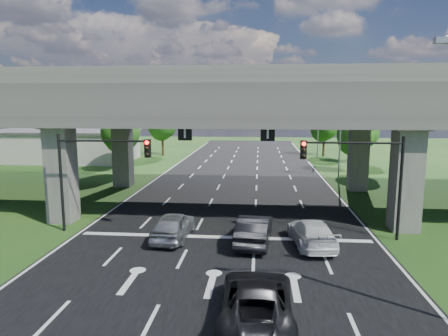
# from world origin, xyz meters

# --- Properties ---
(ground) EXTENTS (160.00, 160.00, 0.00)m
(ground) POSITION_xyz_m (0.00, 0.00, 0.00)
(ground) COLOR #193E14
(ground) RESTS_ON ground
(road) EXTENTS (18.00, 120.00, 0.03)m
(road) POSITION_xyz_m (0.00, 10.00, 0.01)
(road) COLOR black
(road) RESTS_ON ground
(overpass) EXTENTS (80.00, 15.00, 10.00)m
(overpass) POSITION_xyz_m (0.00, 12.00, 7.92)
(overpass) COLOR #363331
(overpass) RESTS_ON ground
(warehouse) EXTENTS (20.00, 10.00, 4.00)m
(warehouse) POSITION_xyz_m (-26.00, 35.00, 2.00)
(warehouse) COLOR #9E9E99
(warehouse) RESTS_ON ground
(signal_right) EXTENTS (5.76, 0.54, 6.00)m
(signal_right) POSITION_xyz_m (7.82, 3.94, 4.19)
(signal_right) COLOR black
(signal_right) RESTS_ON ground
(signal_left) EXTENTS (5.76, 0.54, 6.00)m
(signal_left) POSITION_xyz_m (-7.82, 3.94, 4.19)
(signal_left) COLOR black
(signal_left) RESTS_ON ground
(streetlight_far) EXTENTS (3.38, 0.25, 10.00)m
(streetlight_far) POSITION_xyz_m (10.10, 24.00, 5.85)
(streetlight_far) COLOR gray
(streetlight_far) RESTS_ON ground
(streetlight_beyond) EXTENTS (3.38, 0.25, 10.00)m
(streetlight_beyond) POSITION_xyz_m (10.10, 40.00, 5.85)
(streetlight_beyond) COLOR gray
(streetlight_beyond) RESTS_ON ground
(tree_left_near) EXTENTS (4.50, 4.50, 7.80)m
(tree_left_near) POSITION_xyz_m (-13.95, 26.00, 4.82)
(tree_left_near) COLOR black
(tree_left_near) RESTS_ON ground
(tree_left_mid) EXTENTS (3.91, 3.90, 6.76)m
(tree_left_mid) POSITION_xyz_m (-16.95, 34.00, 4.17)
(tree_left_mid) COLOR black
(tree_left_mid) RESTS_ON ground
(tree_left_far) EXTENTS (4.80, 4.80, 8.32)m
(tree_left_far) POSITION_xyz_m (-12.95, 42.00, 5.14)
(tree_left_far) COLOR black
(tree_left_far) RESTS_ON ground
(tree_right_near) EXTENTS (4.20, 4.20, 7.28)m
(tree_right_near) POSITION_xyz_m (13.05, 28.00, 4.50)
(tree_right_near) COLOR black
(tree_right_near) RESTS_ON ground
(tree_right_mid) EXTENTS (3.91, 3.90, 6.76)m
(tree_right_mid) POSITION_xyz_m (16.05, 36.00, 4.17)
(tree_right_mid) COLOR black
(tree_right_mid) RESTS_ON ground
(tree_right_far) EXTENTS (4.50, 4.50, 7.80)m
(tree_right_far) POSITION_xyz_m (12.05, 44.00, 4.82)
(tree_right_far) COLOR black
(tree_right_far) RESTS_ON ground
(car_silver) EXTENTS (2.07, 4.67, 1.56)m
(car_silver) POSITION_xyz_m (-2.87, 3.00, 0.81)
(car_silver) COLOR #B6BABE
(car_silver) RESTS_ON road
(car_dark) EXTENTS (2.18, 5.03, 1.61)m
(car_dark) POSITION_xyz_m (1.80, 2.58, 0.84)
(car_dark) COLOR black
(car_dark) RESTS_ON road
(car_white) EXTENTS (2.59, 5.16, 1.44)m
(car_white) POSITION_xyz_m (4.93, 2.55, 0.75)
(car_white) COLOR silver
(car_white) RESTS_ON road
(car_trailing) EXTENTS (2.54, 5.51, 1.53)m
(car_trailing) POSITION_xyz_m (1.99, -5.56, 0.80)
(car_trailing) COLOR black
(car_trailing) RESTS_ON road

